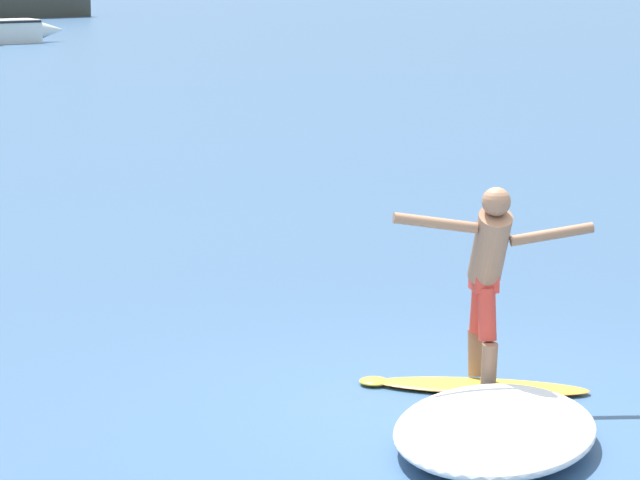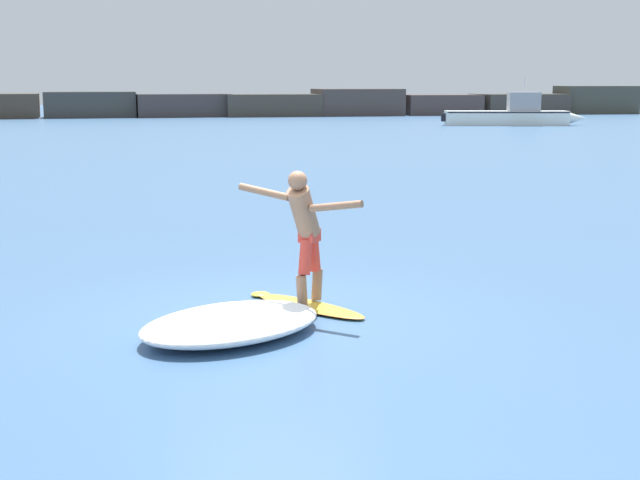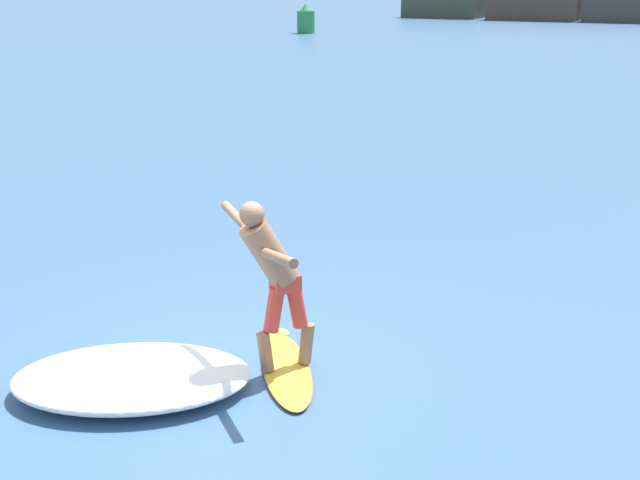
{
  "view_description": "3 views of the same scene",
  "coord_description": "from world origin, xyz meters",
  "views": [
    {
      "loc": [
        -9.16,
        -7.54,
        3.66
      ],
      "look_at": [
        0.31,
        1.89,
        1.08
      ],
      "focal_mm": 85.0,
      "sensor_mm": 36.0,
      "label": 1
    },
    {
      "loc": [
        -1.54,
        -10.62,
        2.85
      ],
      "look_at": [
        0.92,
        1.53,
        0.63
      ],
      "focal_mm": 50.0,
      "sensor_mm": 36.0,
      "label": 2
    },
    {
      "loc": [
        4.44,
        -6.85,
        3.84
      ],
      "look_at": [
        0.15,
        1.58,
        0.93
      ],
      "focal_mm": 50.0,
      "sensor_mm": 36.0,
      "label": 3
    }
  ],
  "objects": [
    {
      "name": "rock_jetty_breakwater",
      "position": [
        9.92,
        62.0,
        0.98
      ],
      "size": [
        63.72,
        5.03,
        6.26
      ],
      "color": "#3C4434",
      "rests_on": "ground"
    },
    {
      "name": "ground_plane",
      "position": [
        0.0,
        0.0,
        0.0
      ],
      "size": [
        200.0,
        200.0,
        0.0
      ],
      "primitive_type": "plane",
      "color": "#3D618A"
    },
    {
      "name": "wave_foam_at_tail",
      "position": [
        -0.59,
        -0.86,
        0.14
      ],
      "size": [
        2.68,
        2.41,
        0.29
      ],
      "color": "white",
      "rests_on": "ground"
    },
    {
      "name": "surfer",
      "position": [
        0.42,
        0.05,
        1.09
      ],
      "size": [
        1.39,
        1.07,
        1.72
      ],
      "color": "#93674B",
      "rests_on": "surfboard"
    },
    {
      "name": "fishing_boat_near_jetty",
      "position": [
        22.16,
        43.57,
        0.66
      ],
      "size": [
        9.25,
        3.14,
        3.01
      ],
      "color": "white",
      "rests_on": "ground"
    },
    {
      "name": "surfboard",
      "position": [
        0.49,
        0.18,
        0.03
      ],
      "size": [
        1.43,
        1.8,
        0.2
      ],
      "color": "yellow",
      "rests_on": "ground"
    }
  ]
}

